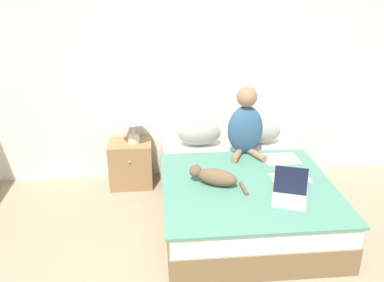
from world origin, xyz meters
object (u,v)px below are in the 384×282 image
pillow_far (259,131)px  nightstand (131,164)px  bed (243,196)px  table_lamp (132,114)px  cat_tabby (214,176)px  person_sitting (246,125)px  pillow_near (199,134)px  laptop_open (290,194)px

pillow_far → nightstand: bearing=-178.6°
bed → table_lamp: (-1.10, 0.79, 0.64)m
bed → cat_tabby: (-0.32, -0.15, 0.32)m
person_sitting → cat_tabby: bearing=-122.5°
pillow_far → cat_tabby: bearing=-124.6°
nightstand → table_lamp: table_lamp is taller
pillow_near → nightstand: 0.87m
person_sitting → table_lamp: size_ratio=1.66×
cat_tabby → laptop_open: bearing=178.7°
bed → laptop_open: size_ratio=5.07×
cat_tabby → table_lamp: 1.26m
pillow_near → pillow_far: (0.70, 0.00, 0.00)m
bed → table_lamp: bearing=144.5°
laptop_open → nightstand: size_ratio=0.72×
table_lamp → pillow_far: bearing=1.4°
nightstand → cat_tabby: bearing=-48.3°
person_sitting → table_lamp: person_sitting is taller
nightstand → table_lamp: size_ratio=1.18×
laptop_open → table_lamp: table_lamp is taller
cat_tabby → nightstand: cat_tabby is taller
bed → pillow_near: 0.97m
bed → pillow_near: (-0.35, 0.82, 0.37)m
person_sitting → pillow_far: bearing=50.6°
pillow_near → pillow_far: same height
pillow_near → laptop_open: size_ratio=1.29×
nightstand → table_lamp: (0.05, 0.00, 0.60)m
nightstand → laptop_open: bearing=-41.1°
pillow_near → table_lamp: (-0.75, -0.04, 0.27)m
pillow_far → nightstand: 1.54m
pillow_far → table_lamp: bearing=-178.6°
bed → pillow_far: 0.97m
bed → table_lamp: 1.50m
pillow_near → nightstand: bearing=-177.3°
pillow_far → person_sitting: (-0.24, -0.29, 0.19)m
bed → person_sitting: bearing=77.8°
pillow_far → cat_tabby: (-0.67, -0.97, -0.05)m
person_sitting → bed: bearing=-102.2°
bed → laptop_open: 0.64m
bed → person_sitting: 0.79m
bed → person_sitting: size_ratio=2.59×
bed → person_sitting: (0.12, 0.53, 0.56)m
pillow_near → pillow_far: size_ratio=1.00×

